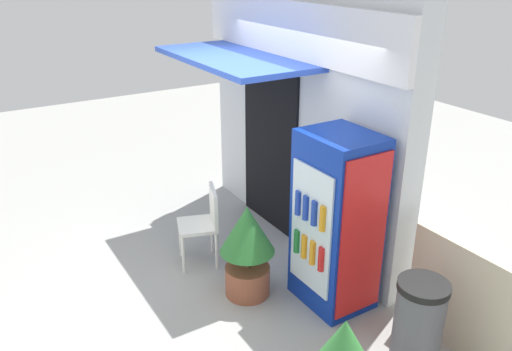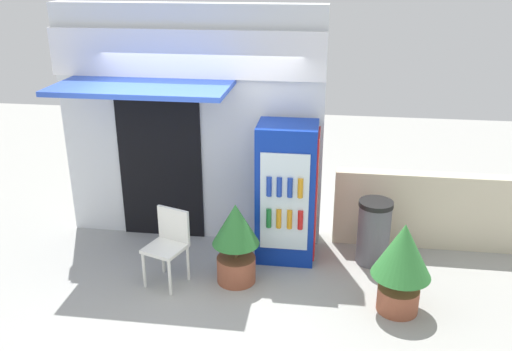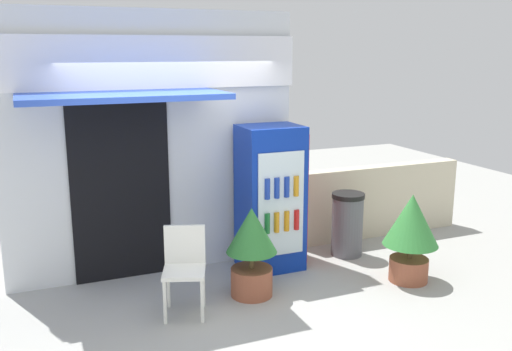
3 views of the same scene
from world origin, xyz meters
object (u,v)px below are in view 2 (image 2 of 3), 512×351
(drink_cooler, at_px, (287,193))
(potted_plant_curbside, at_px, (402,259))
(trash_bin, at_px, (374,232))
(plastic_chair, at_px, (169,241))
(potted_plant_near_shop, at_px, (236,238))

(drink_cooler, relative_size, potted_plant_curbside, 1.69)
(trash_bin, bearing_deg, plastic_chair, -162.35)
(potted_plant_near_shop, bearing_deg, plastic_chair, -173.19)
(drink_cooler, distance_m, potted_plant_near_shop, 0.91)
(potted_plant_curbside, xyz_separation_m, trash_bin, (-0.21, 1.01, -0.21))
(potted_plant_near_shop, bearing_deg, trash_bin, 22.45)
(drink_cooler, bearing_deg, potted_plant_curbside, -37.96)
(plastic_chair, distance_m, potted_plant_near_shop, 0.78)
(plastic_chair, relative_size, trash_bin, 1.07)
(potted_plant_curbside, height_order, trash_bin, potted_plant_curbside)
(drink_cooler, height_order, trash_bin, drink_cooler)
(potted_plant_near_shop, relative_size, potted_plant_curbside, 0.96)
(potted_plant_curbside, bearing_deg, drink_cooler, 142.04)
(plastic_chair, bearing_deg, drink_cooler, 30.41)
(potted_plant_near_shop, distance_m, potted_plant_curbside, 1.87)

